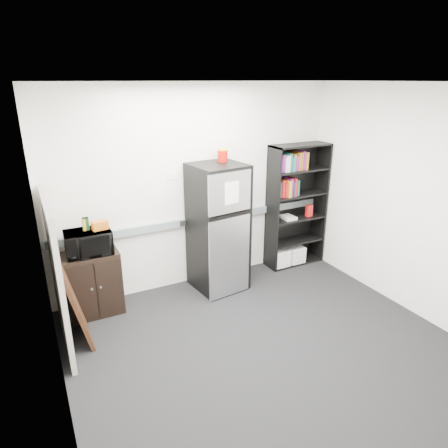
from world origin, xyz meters
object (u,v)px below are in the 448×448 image
bookshelf (295,203)px  refrigerator (218,228)px  cubicle_partition (57,274)px  microwave (88,242)px  cabinet (93,283)px

bookshelf → refrigerator: (-1.36, -0.15, -0.11)m
cubicle_partition → microwave: cubicle_partition is taller
bookshelf → cubicle_partition: bookshelf is taller
cabinet → refrigerator: refrigerator is taller
cabinet → microwave: size_ratio=1.55×
microwave → cubicle_partition: bearing=-133.6°
bookshelf → cubicle_partition: size_ratio=1.14×
refrigerator → cabinet: bearing=170.0°
bookshelf → cabinet: bookshelf is taller
microwave → refrigerator: bearing=-1.2°
bookshelf → refrigerator: 1.37m
microwave → refrigerator: (1.65, -0.06, -0.08)m
refrigerator → cubicle_partition: bearing=-177.8°
bookshelf → cubicle_partition: 3.45m
cabinet → refrigerator: (1.65, -0.08, 0.46)m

